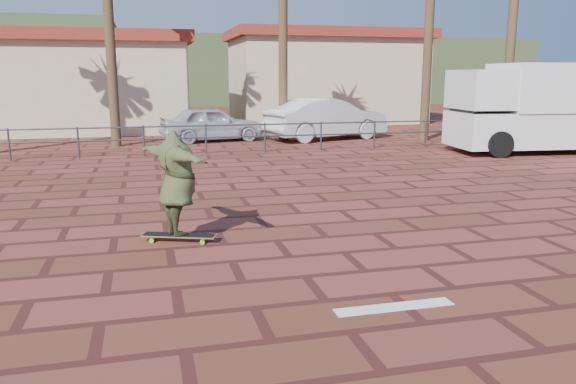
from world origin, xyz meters
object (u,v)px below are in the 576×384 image
(longboard, at_px, (179,236))
(car_white, at_px, (326,119))
(campervan, at_px, (539,106))
(skateboarder, at_px, (177,183))
(car_silver, at_px, (212,124))

(longboard, bearing_deg, car_white, 83.46)
(campervan, height_order, car_white, campervan)
(longboard, relative_size, campervan, 0.20)
(skateboarder, height_order, car_white, skateboarder)
(campervan, bearing_deg, car_silver, 156.19)
(campervan, relative_size, car_white, 1.16)
(longboard, bearing_deg, car_silver, 101.62)
(longboard, relative_size, car_silver, 0.29)
(skateboarder, distance_m, campervan, 14.79)
(longboard, relative_size, car_white, 0.23)
(campervan, xyz_separation_m, car_white, (-5.78, 5.46, -0.72))
(campervan, bearing_deg, longboard, -142.01)
(skateboarder, height_order, car_silver, skateboarder)
(campervan, distance_m, car_silver, 12.03)
(campervan, bearing_deg, car_white, 142.72)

